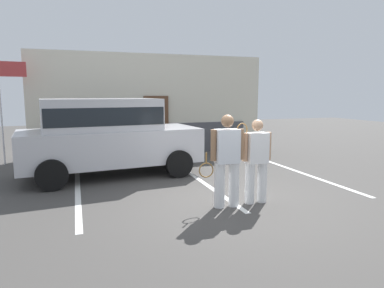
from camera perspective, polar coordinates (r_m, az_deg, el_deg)
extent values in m
plane|color=#423F3D|center=(7.04, 4.99, -9.75)|extent=(40.00, 40.00, 0.00)
cube|color=silver|center=(7.93, -18.32, -8.05)|extent=(0.12, 4.40, 0.01)
cube|color=silver|center=(8.45, 2.27, -6.62)|extent=(0.12, 4.40, 0.01)
cube|color=silver|center=(9.87, 18.58, -4.87)|extent=(0.12, 4.40, 0.01)
cube|color=beige|center=(12.78, -6.47, 6.54)|extent=(8.49, 0.30, 3.60)
cube|color=#4C4C51|center=(12.68, -6.18, 0.87)|extent=(7.13, 0.10, 1.10)
cube|color=brown|center=(12.62, -5.91, 3.12)|extent=(0.90, 0.06, 2.10)
cube|color=#B7B7BC|center=(9.47, -13.14, -0.29)|extent=(4.76, 2.34, 0.90)
cube|color=#B7B7BC|center=(9.34, -14.82, 4.79)|extent=(3.06, 2.03, 0.80)
cube|color=black|center=(9.34, -14.82, 4.66)|extent=(3.00, 2.05, 0.44)
cylinder|color=black|center=(10.83, -5.99, -1.41)|extent=(0.74, 0.33, 0.72)
cylinder|color=black|center=(9.08, -2.21, -3.26)|extent=(0.74, 0.33, 0.72)
cylinder|color=black|center=(10.31, -22.58, -2.50)|extent=(0.74, 0.33, 0.72)
cylinder|color=black|center=(8.45, -22.17, -4.75)|extent=(0.74, 0.33, 0.72)
cylinder|color=white|center=(6.80, 6.92, -6.63)|extent=(0.20, 0.20, 0.87)
cylinder|color=white|center=(6.69, 4.56, -6.83)|extent=(0.20, 0.20, 0.87)
cube|color=silver|center=(6.59, 5.84, -0.35)|extent=(0.46, 0.30, 0.65)
sphere|color=#8C6647|center=(6.53, 5.91, 3.80)|extent=(0.24, 0.24, 0.24)
cylinder|color=#8C6647|center=(6.69, 8.06, -0.02)|extent=(0.11, 0.11, 0.59)
cylinder|color=#8C6647|center=(6.49, 3.57, -0.21)|extent=(0.11, 0.11, 0.59)
torus|color=olive|center=(6.59, 2.36, -4.33)|extent=(0.37, 0.05, 0.37)
cylinder|color=olive|center=(6.54, 2.37, -2.32)|extent=(0.03, 0.03, 0.20)
cylinder|color=white|center=(7.14, 11.48, -6.21)|extent=(0.19, 0.19, 0.81)
cylinder|color=white|center=(7.02, 9.50, -6.43)|extent=(0.19, 0.19, 0.81)
cube|color=white|center=(6.94, 10.65, -0.64)|extent=(0.42, 0.26, 0.61)
sphere|color=tan|center=(6.88, 10.75, 3.06)|extent=(0.23, 0.23, 0.23)
cylinder|color=tan|center=(7.06, 12.51, -0.32)|extent=(0.10, 0.10, 0.55)
cylinder|color=tan|center=(6.81, 8.74, -0.53)|extent=(0.10, 0.10, 0.55)
torus|color=olive|center=(6.79, 8.25, 2.24)|extent=(0.29, 0.11, 0.29)
cylinder|color=olive|center=(6.82, 8.21, 0.28)|extent=(0.03, 0.03, 0.20)
cylinder|color=brown|center=(12.86, 7.94, -0.99)|extent=(0.39, 0.39, 0.24)
sphere|color=#387F33|center=(12.80, 7.97, 0.69)|extent=(0.61, 0.61, 0.61)
cylinder|color=silver|center=(12.00, -28.97, 4.48)|extent=(0.05, 0.05, 3.19)
cube|color=#B23838|center=(11.94, -27.50, 10.92)|extent=(0.75, 0.11, 0.45)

